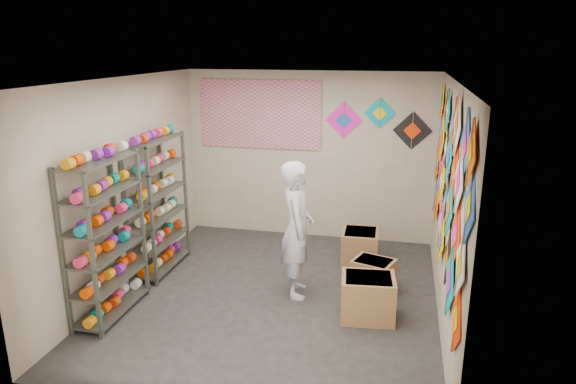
% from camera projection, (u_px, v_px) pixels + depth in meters
% --- Properties ---
extents(ground, '(4.50, 4.50, 0.00)m').
position_uv_depth(ground, '(275.00, 296.00, 6.54)').
color(ground, '#272522').
extents(room_walls, '(4.50, 4.50, 4.50)m').
position_uv_depth(room_walls, '(274.00, 170.00, 6.08)').
color(room_walls, '#B7A68B').
rests_on(room_walls, ground).
extents(shelf_rack_front, '(0.40, 1.10, 1.90)m').
position_uv_depth(shelf_rack_front, '(106.00, 238.00, 5.86)').
color(shelf_rack_front, '#4C5147').
rests_on(shelf_rack_front, ground).
extents(shelf_rack_back, '(0.40, 1.10, 1.90)m').
position_uv_depth(shelf_rack_back, '(158.00, 205.00, 7.08)').
color(shelf_rack_back, '#4C5147').
rests_on(shelf_rack_back, ground).
extents(string_spools, '(0.12, 2.36, 0.12)m').
position_uv_depth(string_spools, '(133.00, 213.00, 6.44)').
color(string_spools, '#F02C5D').
rests_on(string_spools, ground).
extents(kite_wall_display, '(0.06, 4.31, 2.06)m').
position_uv_depth(kite_wall_display, '(448.00, 181.00, 5.61)').
color(kite_wall_display, '#F33001').
rests_on(kite_wall_display, room_walls).
extents(back_wall_kites, '(1.63, 0.02, 0.79)m').
position_uv_depth(back_wall_kites, '(379.00, 122.00, 7.87)').
color(back_wall_kites, '#FE15BA').
rests_on(back_wall_kites, room_walls).
extents(poster, '(2.00, 0.01, 1.10)m').
position_uv_depth(poster, '(260.00, 114.00, 8.24)').
color(poster, '#8A4AA1').
rests_on(poster, room_walls).
extents(shopkeeper, '(0.82, 0.69, 1.74)m').
position_uv_depth(shopkeeper, '(297.00, 229.00, 6.37)').
color(shopkeeper, beige).
rests_on(shopkeeper, ground).
extents(carton_a, '(0.66, 0.57, 0.51)m').
position_uv_depth(carton_a, '(368.00, 297.00, 5.96)').
color(carton_a, '#90643F').
rests_on(carton_a, ground).
extents(carton_b, '(0.61, 0.55, 0.41)m').
position_uv_depth(carton_b, '(373.00, 275.00, 6.66)').
color(carton_b, '#90643F').
rests_on(carton_b, ground).
extents(carton_c, '(0.53, 0.58, 0.49)m').
position_uv_depth(carton_c, '(360.00, 247.00, 7.46)').
color(carton_c, '#90643F').
rests_on(carton_c, ground).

